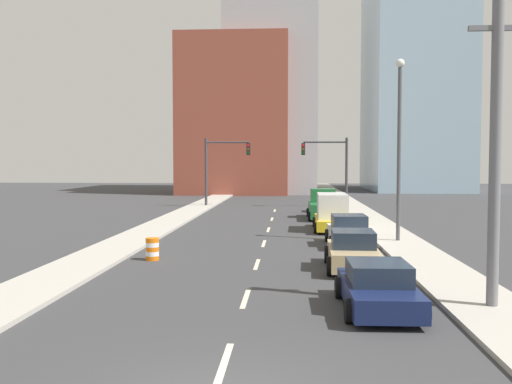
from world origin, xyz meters
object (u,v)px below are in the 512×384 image
at_px(street_lamp, 399,138).
at_px(pickup_truck_green, 323,207).
at_px(traffic_barrel, 152,249).
at_px(sedan_white, 349,232).
at_px(traffic_signal_right, 334,162).
at_px(utility_pole_right_near, 495,152).
at_px(sedan_red, 325,204).
at_px(sedan_tan, 353,252).
at_px(sedan_navy, 378,288).
at_px(traffic_signal_left, 219,162).
at_px(box_truck_yellow, 332,213).

distance_m(street_lamp, pickup_truck_green, 13.57).
bearing_deg(traffic_barrel, sedan_white, 28.53).
height_order(street_lamp, pickup_truck_green, street_lamp).
bearing_deg(traffic_signal_right, street_lamp, -85.94).
xyz_separation_m(utility_pole_right_near, street_lamp, (-0.16, 13.30, 0.93)).
distance_m(sedan_white, sedan_red, 19.03).
bearing_deg(sedan_tan, traffic_signal_right, 88.87).
relative_size(street_lamp, sedan_red, 2.12).
bearing_deg(sedan_navy, traffic_signal_left, 103.37).
height_order(traffic_signal_right, street_lamp, street_lamp).
bearing_deg(sedan_tan, sedan_red, 90.65).
xyz_separation_m(traffic_signal_right, sedan_white, (-0.99, -23.88, -3.41)).
xyz_separation_m(sedan_navy, box_truck_yellow, (0.04, 18.67, 0.42)).
xyz_separation_m(street_lamp, sedan_white, (-2.61, -1.05, -4.68)).
height_order(traffic_barrel, sedan_red, sedan_red).
height_order(utility_pole_right_near, pickup_truck_green, utility_pole_right_near).
height_order(traffic_signal_right, utility_pole_right_near, utility_pole_right_near).
bearing_deg(sedan_tan, street_lamp, 68.93).
distance_m(traffic_signal_left, street_lamp, 25.91).
relative_size(utility_pole_right_near, pickup_truck_green, 1.61).
bearing_deg(sedan_white, traffic_barrel, -152.37).
distance_m(traffic_signal_left, sedan_red, 11.25).
distance_m(traffic_signal_left, sedan_white, 25.96).
height_order(traffic_signal_left, sedan_navy, traffic_signal_left).
distance_m(traffic_signal_left, traffic_signal_right, 10.58).
distance_m(street_lamp, sedan_white, 5.46).
bearing_deg(utility_pole_right_near, traffic_signal_left, 108.88).
bearing_deg(pickup_truck_green, sedan_tan, -89.96).
distance_m(traffic_barrel, street_lamp, 13.69).
distance_m(utility_pole_right_near, pickup_truck_green, 26.17).
xyz_separation_m(traffic_signal_left, sedan_red, (9.55, -4.86, -3.45)).
bearing_deg(sedan_tan, utility_pole_right_near, -59.56).
distance_m(traffic_signal_left, sedan_navy, 37.57).
height_order(street_lamp, sedan_tan, street_lamp).
bearing_deg(sedan_navy, traffic_barrel, 136.75).
xyz_separation_m(traffic_signal_left, pickup_truck_green, (9.06, -10.41, -3.24)).
xyz_separation_m(traffic_signal_right, sedan_tan, (-1.47, -30.21, -3.41)).
xyz_separation_m(box_truck_yellow, pickup_truck_green, (-0.13, 7.20, -0.18)).
relative_size(sedan_tan, sedan_white, 0.99).
bearing_deg(sedan_red, traffic_signal_left, 153.62).
bearing_deg(sedan_white, utility_pole_right_near, -78.17).
bearing_deg(box_truck_yellow, street_lamp, -59.03).
bearing_deg(box_truck_yellow, sedan_navy, -89.08).
height_order(traffic_signal_left, box_truck_yellow, traffic_signal_left).
bearing_deg(street_lamp, traffic_signal_left, 118.11).
relative_size(traffic_signal_right, sedan_tan, 1.46).
relative_size(traffic_signal_left, sedan_white, 1.45).
distance_m(street_lamp, sedan_navy, 14.58).
relative_size(sedan_navy, pickup_truck_green, 0.82).
distance_m(sedan_navy, box_truck_yellow, 18.67).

